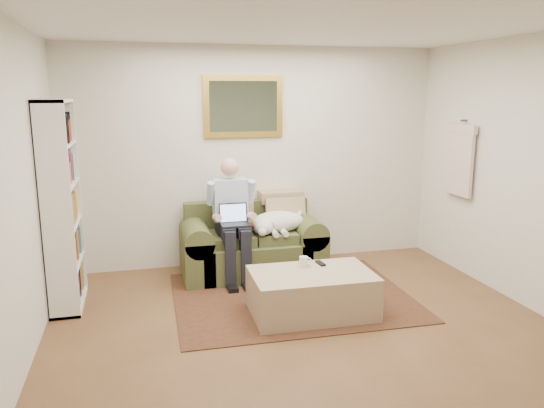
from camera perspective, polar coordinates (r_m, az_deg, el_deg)
name	(u,v)px	position (r m, az deg, el deg)	size (l,w,h in m)	color
room_shell	(312,187)	(4.35, 4.32, 1.80)	(4.51, 5.00, 2.61)	brown
rug	(292,296)	(5.53, 2.13, -9.89)	(2.38, 1.90, 0.01)	#352215
sofa	(252,250)	(6.15, -2.17, -4.94)	(1.60, 0.81, 0.96)	#555D31
seated_man	(233,221)	(5.86, -4.20, -1.79)	(0.53, 0.75, 1.35)	#8CA2D8
laptop	(234,219)	(5.80, -4.10, -1.61)	(0.31, 0.25, 0.23)	black
sleeping_dog	(278,222)	(6.05, 0.63, -1.92)	(0.66, 0.41, 0.25)	white
ottoman	(312,293)	(5.07, 4.29, -9.55)	(1.13, 0.72, 0.41)	tan
coffee_mug	(304,262)	(5.14, 3.42, -6.21)	(0.08, 0.08, 0.10)	white
tv_remote	(320,263)	(5.24, 5.23, -6.37)	(0.05, 0.15, 0.02)	black
bookshelf	(62,205)	(5.45, -21.69, -0.15)	(0.28, 0.80, 2.00)	white
wall_mirror	(243,106)	(6.29, -3.10, 10.45)	(0.94, 0.04, 0.72)	gold
hanging_shirt	(460,156)	(6.42, 19.55, 4.89)	(0.06, 0.52, 0.90)	beige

